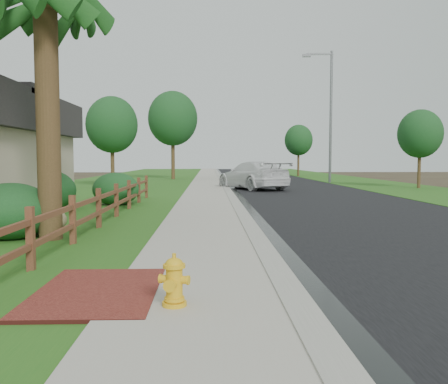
{
  "coord_description": "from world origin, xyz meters",
  "views": [
    {
      "loc": [
        -0.7,
        -7.32,
        1.87
      ],
      "look_at": [
        -0.33,
        4.01,
        1.08
      ],
      "focal_mm": 38.0,
      "sensor_mm": 36.0,
      "label": 1
    }
  ],
  "objects_px": {
    "fire_hydrant": "(174,282)",
    "streetlight": "(328,109)",
    "ranch_fence": "(108,202)",
    "dark_car_mid": "(250,171)",
    "white_suv": "(253,175)"
  },
  "relations": [
    {
      "from": "dark_car_mid",
      "to": "streetlight",
      "type": "relative_size",
      "value": 0.47
    },
    {
      "from": "ranch_fence",
      "to": "white_suv",
      "type": "xyz_separation_m",
      "value": [
        5.6,
        15.26,
        0.25
      ]
    },
    {
      "from": "ranch_fence",
      "to": "fire_hydrant",
      "type": "relative_size",
      "value": 26.43
    },
    {
      "from": "dark_car_mid",
      "to": "fire_hydrant",
      "type": "bearing_deg",
      "value": 71.5
    },
    {
      "from": "ranch_fence",
      "to": "fire_hydrant",
      "type": "xyz_separation_m",
      "value": [
        2.48,
        -8.11,
        -0.22
      ]
    },
    {
      "from": "ranch_fence",
      "to": "white_suv",
      "type": "height_order",
      "value": "white_suv"
    },
    {
      "from": "ranch_fence",
      "to": "streetlight",
      "type": "xyz_separation_m",
      "value": [
        12.11,
        22.67,
        5.09
      ]
    },
    {
      "from": "fire_hydrant",
      "to": "ranch_fence",
      "type": "bearing_deg",
      "value": 107.03
    },
    {
      "from": "dark_car_mid",
      "to": "streetlight",
      "type": "xyz_separation_m",
      "value": [
        5.6,
        -5.11,
        4.88
      ]
    },
    {
      "from": "ranch_fence",
      "to": "fire_hydrant",
      "type": "bearing_deg",
      "value": -72.97
    },
    {
      "from": "fire_hydrant",
      "to": "dark_car_mid",
      "type": "distance_m",
      "value": 36.12
    },
    {
      "from": "dark_car_mid",
      "to": "ranch_fence",
      "type": "bearing_deg",
      "value": 64.72
    },
    {
      "from": "fire_hydrant",
      "to": "streetlight",
      "type": "bearing_deg",
      "value": 72.63
    },
    {
      "from": "fire_hydrant",
      "to": "dark_car_mid",
      "type": "bearing_deg",
      "value": 83.59
    },
    {
      "from": "ranch_fence",
      "to": "dark_car_mid",
      "type": "xyz_separation_m",
      "value": [
        6.51,
        27.79,
        0.22
      ]
    }
  ]
}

